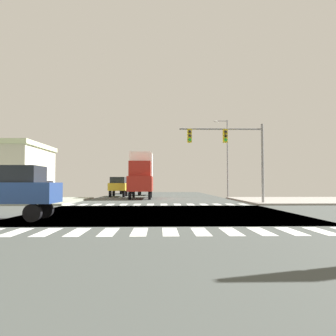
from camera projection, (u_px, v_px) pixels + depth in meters
name	position (u px, v px, depth m)	size (l,w,h in m)	color
ground	(161.00, 213.00, 18.57)	(90.00, 90.00, 0.05)	#3E423F
sidewalk_corner_ne	(306.00, 200.00, 30.90)	(12.00, 12.00, 0.14)	gray
sidewalk_corner_nw	(12.00, 201.00, 30.22)	(12.00, 12.00, 0.14)	gray
crosswalk_near	(155.00, 232.00, 11.28)	(13.50, 2.00, 0.01)	silver
crosswalk_far	(157.00, 205.00, 25.86)	(13.50, 2.00, 0.01)	silver
traffic_signal_mast	(230.00, 145.00, 26.44)	(6.48, 0.55, 6.16)	gray
street_lamp	(226.00, 152.00, 40.97)	(1.78, 0.32, 9.11)	gray
suv_nearside_1	(3.00, 188.00, 14.96)	(4.60, 1.96, 2.34)	black
sedan_farside_1	(145.00, 187.00, 46.42)	(1.80, 4.30, 1.88)	black
suv_trailing_4	(127.00, 185.00, 52.90)	(1.96, 4.60, 2.34)	black
box_truck_outer_1	(141.00, 174.00, 36.50)	(2.40, 7.20, 4.85)	black
suv_inner_6	(119.00, 185.00, 41.70)	(1.96, 4.60, 2.34)	black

